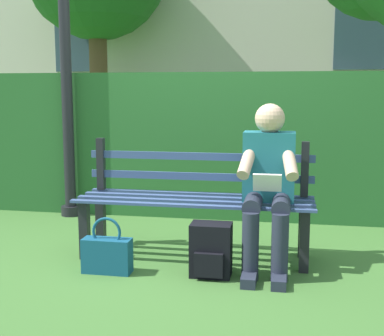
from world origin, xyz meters
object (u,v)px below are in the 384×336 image
(park_bench, at_px, (196,200))
(person_seated, at_px, (268,181))
(handbag, at_px, (107,254))
(backpack, at_px, (211,250))

(park_bench, bearing_deg, person_seated, 163.40)
(park_bench, height_order, handbag, park_bench)
(park_bench, distance_m, person_seated, 0.62)
(handbag, bearing_deg, park_bench, -137.34)
(person_seated, bearing_deg, park_bench, -16.60)
(person_seated, distance_m, handbag, 1.28)
(park_bench, relative_size, backpack, 4.83)
(person_seated, xyz_separation_m, backpack, (0.38, 0.27, -0.46))
(person_seated, xyz_separation_m, handbag, (1.12, 0.34, -0.51))
(backpack, bearing_deg, handbag, 5.58)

